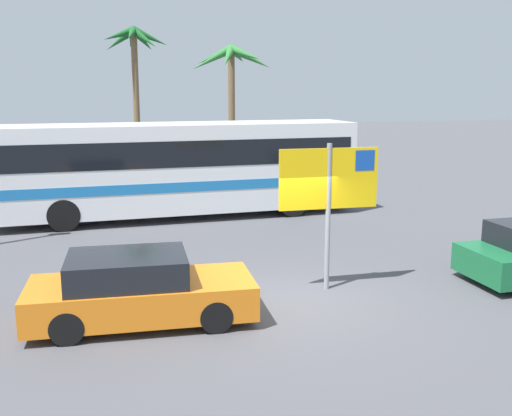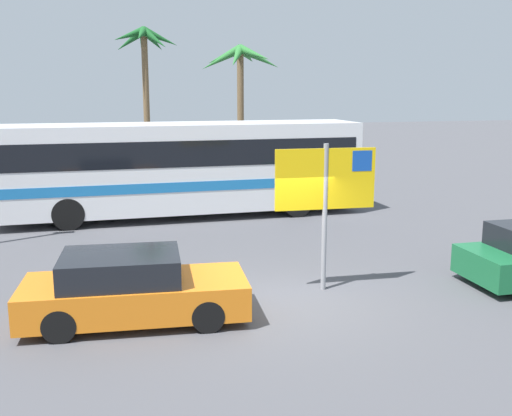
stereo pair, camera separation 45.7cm
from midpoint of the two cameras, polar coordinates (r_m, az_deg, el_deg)
ground at (r=12.52m, az=2.12°, el=-8.93°), size 120.00×120.00×0.00m
bus_front_coach at (r=20.52m, az=-8.12°, el=4.09°), size 12.09×2.55×3.17m
ferry_sign at (r=12.82m, az=6.14°, el=2.25°), size 2.20×0.18×3.20m
car_orange at (r=11.54m, az=-12.30°, el=-7.65°), size 4.30×2.08×1.32m
palm_tree_seaside at (r=29.27m, az=-2.82°, el=13.08°), size 3.91×3.76×6.37m
palm_tree_inland at (r=31.58m, az=-11.89°, el=14.21°), size 3.42×3.50×7.37m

